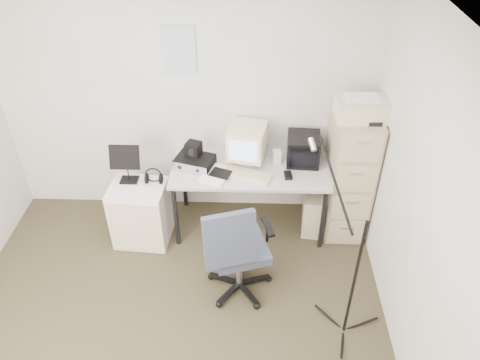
{
  "coord_description": "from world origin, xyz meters",
  "views": [
    {
      "loc": [
        0.65,
        -2.2,
        3.3
      ],
      "look_at": [
        0.55,
        0.95,
        0.95
      ],
      "focal_mm": 35.0,
      "sensor_mm": 36.0,
      "label": 1
    }
  ],
  "objects_px": {
    "office_chair": "(239,247)",
    "desk": "(250,197)",
    "filing_cabinet": "(348,174)",
    "side_cart": "(141,213)"
  },
  "relations": [
    {
      "from": "office_chair",
      "to": "desk",
      "type": "bearing_deg",
      "value": 67.71
    },
    {
      "from": "filing_cabinet",
      "to": "office_chair",
      "type": "distance_m",
      "value": 1.36
    },
    {
      "from": "filing_cabinet",
      "to": "office_chair",
      "type": "bearing_deg",
      "value": -139.46
    },
    {
      "from": "filing_cabinet",
      "to": "desk",
      "type": "height_order",
      "value": "filing_cabinet"
    },
    {
      "from": "filing_cabinet",
      "to": "desk",
      "type": "relative_size",
      "value": 0.87
    },
    {
      "from": "filing_cabinet",
      "to": "side_cart",
      "type": "xyz_separation_m",
      "value": [
        -2.0,
        -0.26,
        -0.33
      ]
    },
    {
      "from": "filing_cabinet",
      "to": "desk",
      "type": "distance_m",
      "value": 0.99
    },
    {
      "from": "office_chair",
      "to": "side_cart",
      "type": "bearing_deg",
      "value": 130.69
    },
    {
      "from": "filing_cabinet",
      "to": "side_cart",
      "type": "distance_m",
      "value": 2.05
    },
    {
      "from": "filing_cabinet",
      "to": "side_cart",
      "type": "height_order",
      "value": "filing_cabinet"
    }
  ]
}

